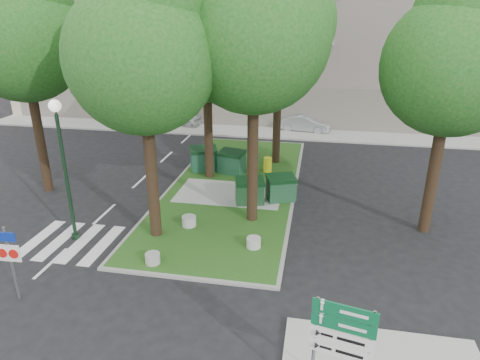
% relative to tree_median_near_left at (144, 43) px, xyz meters
% --- Properties ---
extents(ground, '(120.00, 120.00, 0.00)m').
position_rel_tree_median_near_left_xyz_m(ground, '(1.41, -2.56, -7.32)').
color(ground, black).
rests_on(ground, ground).
extents(median_island, '(6.00, 16.00, 0.12)m').
position_rel_tree_median_near_left_xyz_m(median_island, '(1.91, 5.44, -7.26)').
color(median_island, '#1B4E16').
rests_on(median_island, ground).
extents(median_kerb, '(6.30, 16.30, 0.10)m').
position_rel_tree_median_near_left_xyz_m(median_kerb, '(1.91, 5.44, -7.27)').
color(median_kerb, gray).
rests_on(median_kerb, ground).
extents(building_sidewalk, '(42.00, 3.00, 0.12)m').
position_rel_tree_median_near_left_xyz_m(building_sidewalk, '(1.41, 15.94, -7.26)').
color(building_sidewalk, '#999993').
rests_on(building_sidewalk, ground).
extents(zebra_crossing, '(5.00, 3.00, 0.01)m').
position_rel_tree_median_near_left_xyz_m(zebra_crossing, '(-2.34, -1.06, -7.31)').
color(zebra_crossing, silver).
rests_on(zebra_crossing, ground).
extents(apartment_building, '(41.00, 12.00, 16.00)m').
position_rel_tree_median_near_left_xyz_m(apartment_building, '(1.41, 23.44, 0.68)').
color(apartment_building, '#B9AD8B').
rests_on(apartment_building, ground).
extents(tree_median_near_left, '(5.20, 5.20, 10.53)m').
position_rel_tree_median_near_left_xyz_m(tree_median_near_left, '(0.00, 0.00, 0.00)').
color(tree_median_near_left, black).
rests_on(tree_median_near_left, ground).
extents(tree_median_near_right, '(5.60, 5.60, 11.46)m').
position_rel_tree_median_near_left_xyz_m(tree_median_near_right, '(3.50, 2.00, 0.67)').
color(tree_median_near_right, black).
rests_on(tree_median_near_right, ground).
extents(tree_median_mid, '(4.80, 4.80, 9.99)m').
position_rel_tree_median_near_left_xyz_m(tree_median_mid, '(0.50, 6.50, -0.34)').
color(tree_median_mid, black).
rests_on(tree_median_mid, ground).
extents(tree_median_far, '(5.80, 5.80, 11.93)m').
position_rel_tree_median_near_left_xyz_m(tree_median_far, '(3.70, 9.50, 1.00)').
color(tree_median_far, black).
rests_on(tree_median_far, ground).
extents(tree_street_left, '(5.40, 5.40, 11.00)m').
position_rel_tree_median_near_left_xyz_m(tree_street_left, '(-7.00, 3.50, 0.33)').
color(tree_street_left, black).
rests_on(tree_street_left, ground).
extents(tree_street_right, '(5.00, 5.00, 10.06)m').
position_rel_tree_median_near_left_xyz_m(tree_street_right, '(10.50, 2.50, -0.33)').
color(tree_street_right, black).
rests_on(tree_street_right, ground).
extents(dumpster_a, '(1.71, 1.48, 1.33)m').
position_rel_tree_median_near_left_xyz_m(dumpster_a, '(-0.15, 7.38, -6.56)').
color(dumpster_a, '#113E27').
rests_on(dumpster_a, median_island).
extents(dumpster_b, '(1.56, 1.27, 1.27)m').
position_rel_tree_median_near_left_xyz_m(dumpster_b, '(1.45, 7.25, -6.59)').
color(dumpster_b, '#103821').
rests_on(dumpster_b, median_island).
extents(dumpster_c, '(1.48, 1.21, 1.20)m').
position_rel_tree_median_near_left_xyz_m(dumpster_c, '(3.05, 3.54, -6.62)').
color(dumpster_c, black).
rests_on(dumpster_c, median_island).
extents(dumpster_d, '(1.55, 1.33, 1.21)m').
position_rel_tree_median_near_left_xyz_m(dumpster_d, '(4.41, 4.14, -6.62)').
color(dumpster_d, '#123C20').
rests_on(dumpster_d, median_island).
extents(bollard_left, '(0.52, 0.52, 0.37)m').
position_rel_tree_median_near_left_xyz_m(bollard_left, '(0.55, -2.06, -7.01)').
color(bollard_left, '#979792').
rests_on(bollard_left, median_island).
extents(bollard_right, '(0.54, 0.54, 0.38)m').
position_rel_tree_median_near_left_xyz_m(bollard_right, '(3.84, -0.34, -7.01)').
color(bollard_right, '#AAAAA5').
rests_on(bollard_right, median_island).
extents(bollard_mid, '(0.58, 0.58, 0.41)m').
position_rel_tree_median_near_left_xyz_m(bollard_mid, '(0.98, 0.86, -6.99)').
color(bollard_mid, '#9D9D98').
rests_on(bollard_mid, median_island).
extents(litter_bin, '(0.45, 0.45, 0.80)m').
position_rel_tree_median_near_left_xyz_m(litter_bin, '(3.35, 7.75, -6.80)').
color(litter_bin, yellow).
rests_on(litter_bin, median_island).
extents(street_lamp, '(0.44, 0.44, 5.47)m').
position_rel_tree_median_near_left_xyz_m(street_lamp, '(-3.17, -0.76, -3.88)').
color(street_lamp, black).
rests_on(street_lamp, ground).
extents(traffic_sign_pole, '(0.75, 0.08, 2.50)m').
position_rel_tree_median_near_left_xyz_m(traffic_sign_pole, '(-2.87, -4.56, -5.71)').
color(traffic_sign_pole, slate).
rests_on(traffic_sign_pole, ground).
extents(directional_sign, '(1.32, 0.34, 2.69)m').
position_rel_tree_median_near_left_xyz_m(directional_sign, '(6.70, -6.74, -5.41)').
color(directional_sign, slate).
rests_on(directional_sign, sidewalk_corner).
extents(car_white, '(4.31, 2.03, 1.43)m').
position_rel_tree_median_near_left_xyz_m(car_white, '(-5.02, 16.94, -6.60)').
color(car_white, silver).
rests_on(car_white, ground).
extents(car_silver, '(3.89, 1.78, 1.24)m').
position_rel_tree_median_near_left_xyz_m(car_silver, '(4.91, 16.94, -6.70)').
color(car_silver, gray).
rests_on(car_silver, ground).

